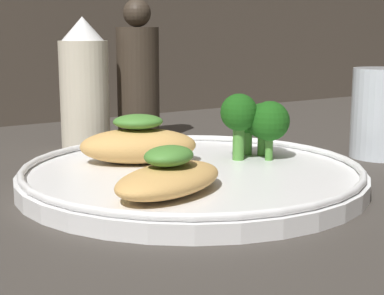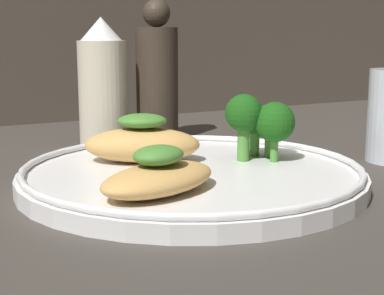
# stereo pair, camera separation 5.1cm
# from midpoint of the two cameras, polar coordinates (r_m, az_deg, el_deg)

# --- Properties ---
(ground_plane) EXTENTS (1.80, 1.80, 0.01)m
(ground_plane) POSITION_cam_midpoint_polar(r_m,az_deg,el_deg) (0.52, 2.82, -4.27)
(ground_plane) COLOR #3D3833
(plate) EXTENTS (0.30, 0.30, 0.02)m
(plate) POSITION_cam_midpoint_polar(r_m,az_deg,el_deg) (0.51, 2.84, -2.67)
(plate) COLOR white
(plate) RESTS_ON ground_plane
(grilled_meat_front) EXTENTS (0.12, 0.09, 0.04)m
(grilled_meat_front) POSITION_cam_midpoint_polar(r_m,az_deg,el_deg) (0.44, 0.08, -2.80)
(grilled_meat_front) COLOR tan
(grilled_meat_front) RESTS_ON plate
(grilled_meat_middle) EXTENTS (0.12, 0.10, 0.05)m
(grilled_meat_middle) POSITION_cam_midpoint_polar(r_m,az_deg,el_deg) (0.54, -2.18, 0.47)
(grilled_meat_middle) COLOR tan
(grilled_meat_middle) RESTS_ON plate
(broccoli_bunch) EXTENTS (0.07, 0.06, 0.06)m
(broccoli_bunch) POSITION_cam_midpoint_polar(r_m,az_deg,el_deg) (0.56, 9.44, 2.55)
(broccoli_bunch) COLOR #4C8E38
(broccoli_bunch) RESTS_ON plate
(sauce_bottle) EXTENTS (0.06, 0.06, 0.15)m
(sauce_bottle) POSITION_cam_midpoint_polar(r_m,az_deg,el_deg) (0.70, -6.72, 6.06)
(sauce_bottle) COLOR beige
(sauce_bottle) RESTS_ON ground_plane
(pepper_grinder) EXTENTS (0.05, 0.05, 0.17)m
(pepper_grinder) POSITION_cam_midpoint_polar(r_m,az_deg,el_deg) (0.73, -1.40, 6.76)
(pepper_grinder) COLOR #382D23
(pepper_grinder) RESTS_ON ground_plane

